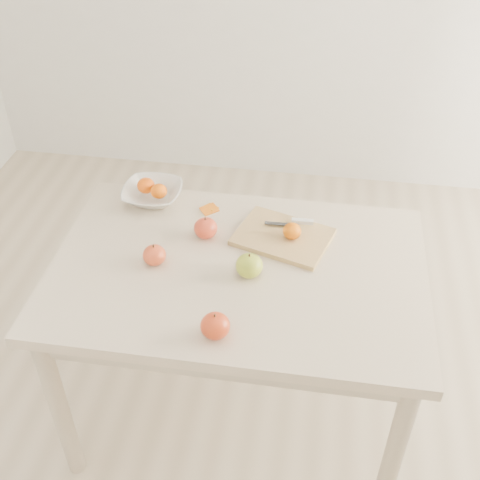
# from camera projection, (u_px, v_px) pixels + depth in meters

# --- Properties ---
(ground) EXTENTS (3.50, 3.50, 0.00)m
(ground) POSITION_uv_depth(u_px,v_px,m) (238.00, 407.00, 2.39)
(ground) COLOR #C6B293
(ground) RESTS_ON ground
(table) EXTENTS (1.20, 0.80, 0.75)m
(table) POSITION_uv_depth(u_px,v_px,m) (238.00, 289.00, 1.98)
(table) COLOR beige
(table) RESTS_ON ground
(cutting_board) EXTENTS (0.36, 0.30, 0.02)m
(cutting_board) POSITION_uv_depth(u_px,v_px,m) (283.00, 237.00, 2.03)
(cutting_board) COLOR tan
(cutting_board) RESTS_ON table
(board_tangerine) EXTENTS (0.06, 0.06, 0.05)m
(board_tangerine) POSITION_uv_depth(u_px,v_px,m) (292.00, 231.00, 1.99)
(board_tangerine) COLOR #C75E07
(board_tangerine) RESTS_ON cutting_board
(fruit_bowl) EXTENTS (0.21, 0.21, 0.05)m
(fruit_bowl) POSITION_uv_depth(u_px,v_px,m) (152.00, 194.00, 2.19)
(fruit_bowl) COLOR silver
(fruit_bowl) RESTS_ON table
(bowl_tangerine_near) EXTENTS (0.06, 0.06, 0.06)m
(bowl_tangerine_near) POSITION_uv_depth(u_px,v_px,m) (146.00, 185.00, 2.19)
(bowl_tangerine_near) COLOR #E24F07
(bowl_tangerine_near) RESTS_ON fruit_bowl
(bowl_tangerine_far) EXTENTS (0.06, 0.06, 0.05)m
(bowl_tangerine_far) POSITION_uv_depth(u_px,v_px,m) (159.00, 191.00, 2.16)
(bowl_tangerine_far) COLOR #E85908
(bowl_tangerine_far) RESTS_ON fruit_bowl
(orange_peel_a) EXTENTS (0.07, 0.07, 0.01)m
(orange_peel_a) POSITION_uv_depth(u_px,v_px,m) (209.00, 210.00, 2.15)
(orange_peel_a) COLOR #CC600E
(orange_peel_a) RESTS_ON table
(orange_peel_b) EXTENTS (0.06, 0.05, 0.01)m
(orange_peel_b) POSITION_uv_depth(u_px,v_px,m) (211.00, 208.00, 2.17)
(orange_peel_b) COLOR orange
(orange_peel_b) RESTS_ON table
(paring_knife) EXTENTS (0.17, 0.05, 0.01)m
(paring_knife) POSITION_uv_depth(u_px,v_px,m) (299.00, 222.00, 2.06)
(paring_knife) COLOR white
(paring_knife) RESTS_ON cutting_board
(apple_green) EXTENTS (0.09, 0.09, 0.08)m
(apple_green) POSITION_uv_depth(u_px,v_px,m) (249.00, 266.00, 1.87)
(apple_green) COLOR #638514
(apple_green) RESTS_ON table
(apple_red_a) EXTENTS (0.08, 0.08, 0.07)m
(apple_red_a) POSITION_uv_depth(u_px,v_px,m) (206.00, 228.00, 2.02)
(apple_red_a) COLOR maroon
(apple_red_a) RESTS_ON table
(apple_red_c) EXTENTS (0.08, 0.08, 0.08)m
(apple_red_c) POSITION_uv_depth(u_px,v_px,m) (215.00, 326.00, 1.67)
(apple_red_c) COLOR #94090D
(apple_red_c) RESTS_ON table
(apple_red_b) EXTENTS (0.07, 0.07, 0.07)m
(apple_red_b) POSITION_uv_depth(u_px,v_px,m) (154.00, 255.00, 1.91)
(apple_red_b) COLOR maroon
(apple_red_b) RESTS_ON table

